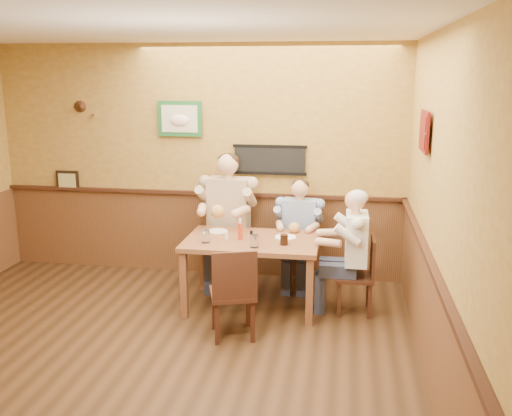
{
  "coord_description": "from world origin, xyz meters",
  "views": [
    {
      "loc": [
        1.8,
        -4.17,
        2.45
      ],
      "look_at": [
        0.89,
        1.45,
        1.1
      ],
      "focal_mm": 40.0,
      "sensor_mm": 36.0,
      "label": 1
    }
  ],
  "objects": [
    {
      "name": "salt_shaker",
      "position": [
        0.57,
        1.45,
        0.79
      ],
      "size": [
        0.04,
        0.04,
        0.08
      ],
      "primitive_type": "cylinder",
      "rotation": [
        0.0,
        0.0,
        -0.24
      ],
      "color": "white",
      "rests_on": "dining_table"
    },
    {
      "name": "diner_blue_polo",
      "position": [
        1.28,
        2.22,
        0.57
      ],
      "size": [
        0.56,
        0.56,
        1.14
      ],
      "primitive_type": null,
      "rotation": [
        0.0,
        0.0,
        -0.07
      ],
      "color": "#7F95BE",
      "rests_on": "ground"
    },
    {
      "name": "water_glass_mid",
      "position": [
        0.91,
        1.22,
        0.81
      ],
      "size": [
        0.1,
        0.1,
        0.13
      ],
      "primitive_type": "cylinder",
      "rotation": [
        0.0,
        0.0,
        -0.17
      ],
      "color": "silver",
      "rests_on": "dining_table"
    },
    {
      "name": "cola_tumbler",
      "position": [
        1.19,
        1.35,
        0.8
      ],
      "size": [
        0.1,
        0.1,
        0.11
      ],
      "primitive_type": "cylinder",
      "rotation": [
        0.0,
        0.0,
        -0.25
      ],
      "color": "black",
      "rests_on": "dining_table"
    },
    {
      "name": "pepper_shaker",
      "position": [
        0.82,
        1.54,
        0.79
      ],
      "size": [
        0.04,
        0.04,
        0.08
      ],
      "primitive_type": "cylinder",
      "rotation": [
        0.0,
        0.0,
        -0.28
      ],
      "color": "black",
      "rests_on": "dining_table"
    },
    {
      "name": "chair_back_left",
      "position": [
        0.44,
        2.18,
        0.49
      ],
      "size": [
        0.48,
        0.48,
        0.98
      ],
      "primitive_type": null,
      "rotation": [
        0.0,
        0.0,
        -0.05
      ],
      "color": "#3E2013",
      "rests_on": "ground"
    },
    {
      "name": "dining_table",
      "position": [
        0.84,
        1.5,
        0.66
      ],
      "size": [
        1.4,
        0.9,
        0.75
      ],
      "color": "brown",
      "rests_on": "ground"
    },
    {
      "name": "chair_near_side",
      "position": [
        0.78,
        0.77,
        0.45
      ],
      "size": [
        0.52,
        0.52,
        0.9
      ],
      "primitive_type": null,
      "rotation": [
        0.0,
        0.0,
        3.45
      ],
      "color": "#3E2013",
      "rests_on": "ground"
    },
    {
      "name": "water_glass_left",
      "position": [
        0.39,
        1.3,
        0.81
      ],
      "size": [
        0.11,
        0.11,
        0.13
      ],
      "primitive_type": "cylinder",
      "rotation": [
        0.0,
        0.0,
        -0.41
      ],
      "color": "white",
      "rests_on": "dining_table"
    },
    {
      "name": "hot_sauce_bottle",
      "position": [
        0.72,
        1.47,
        0.85
      ],
      "size": [
        0.06,
        0.06,
        0.2
      ],
      "primitive_type": "cylinder",
      "rotation": [
        0.0,
        0.0,
        -0.35
      ],
      "color": "#BA3813",
      "rests_on": "dining_table"
    },
    {
      "name": "plate_far_right",
      "position": [
        1.18,
        1.6,
        0.76
      ],
      "size": [
        0.27,
        0.27,
        0.02
      ],
      "primitive_type": "cylinder",
      "rotation": [
        0.0,
        0.0,
        -0.23
      ],
      "color": "white",
      "rests_on": "dining_table"
    },
    {
      "name": "chair_back_right",
      "position": [
        1.28,
        2.22,
        0.4
      ],
      "size": [
        0.39,
        0.39,
        0.8
      ],
      "primitive_type": null,
      "rotation": [
        0.0,
        0.0,
        -0.07
      ],
      "color": "#3E2013",
      "rests_on": "ground"
    },
    {
      "name": "room",
      "position": [
        0.14,
        0.17,
        1.69
      ],
      "size": [
        5.02,
        5.03,
        2.81
      ],
      "color": "black",
      "rests_on": "ground"
    },
    {
      "name": "diner_tan_shirt",
      "position": [
        0.44,
        2.18,
        0.7
      ],
      "size": [
        0.68,
        0.68,
        1.4
      ],
      "primitive_type": null,
      "rotation": [
        0.0,
        0.0,
        -0.05
      ],
      "color": "tan",
      "rests_on": "ground"
    },
    {
      "name": "plate_far_left",
      "position": [
        0.41,
        1.72,
        0.76
      ],
      "size": [
        0.27,
        0.27,
        0.01
      ],
      "primitive_type": "cylinder",
      "rotation": [
        0.0,
        0.0,
        0.35
      ],
      "color": "white",
      "rests_on": "dining_table"
    },
    {
      "name": "chair_right_end",
      "position": [
        1.92,
        1.51,
        0.41
      ],
      "size": [
        0.39,
        0.39,
        0.82
      ],
      "primitive_type": null,
      "rotation": [
        0.0,
        0.0,
        -1.55
      ],
      "color": "#3E2013",
      "rests_on": "ground"
    },
    {
      "name": "diner_white_elder",
      "position": [
        1.92,
        1.51,
        0.59
      ],
      "size": [
        0.55,
        0.55,
        1.17
      ],
      "primitive_type": null,
      "rotation": [
        0.0,
        0.0,
        -1.55
      ],
      "color": "silver",
      "rests_on": "ground"
    }
  ]
}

